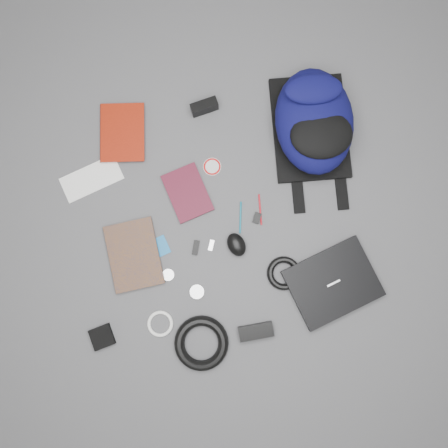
{
  "coord_description": "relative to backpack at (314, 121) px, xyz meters",
  "views": [
    {
      "loc": [
        -0.02,
        -0.16,
        1.72
      ],
      "look_at": [
        0.0,
        0.0,
        0.02
      ],
      "focal_mm": 35.0,
      "sensor_mm": 36.0,
      "label": 1
    }
  ],
  "objects": [
    {
      "name": "textbook_red",
      "position": [
        -0.84,
        0.09,
        -0.08
      ],
      "size": [
        0.2,
        0.26,
        0.03
      ],
      "primitive_type": "imported",
      "rotation": [
        0.0,
        0.0,
        -0.11
      ],
      "color": "maroon",
      "rests_on": "ground"
    },
    {
      "name": "mouse",
      "position": [
        -0.36,
        -0.42,
        -0.07
      ],
      "size": [
        0.09,
        0.11,
        0.05
      ],
      "primitive_type": "ellipsoid",
      "rotation": [
        0.0,
        0.0,
        0.31
      ],
      "color": "black",
      "rests_on": "ground"
    },
    {
      "name": "white_cable_coil",
      "position": [
        -0.69,
        -0.69,
        -0.09
      ],
      "size": [
        0.12,
        0.12,
        0.01
      ],
      "primitive_type": "torus",
      "rotation": [
        0.0,
        0.0,
        -0.2
      ],
      "color": "white",
      "rests_on": "ground"
    },
    {
      "name": "power_brick",
      "position": [
        -0.33,
        -0.76,
        -0.08
      ],
      "size": [
        0.13,
        0.06,
        0.03
      ],
      "primitive_type": "cube",
      "rotation": [
        0.0,
        0.0,
        0.04
      ],
      "color": "black",
      "rests_on": "ground"
    },
    {
      "name": "headphone_right",
      "position": [
        -0.54,
        -0.58,
        -0.09
      ],
      "size": [
        0.07,
        0.07,
        0.01
      ],
      "primitive_type": "cylinder",
      "rotation": [
        0.0,
        0.0,
        0.31
      ],
      "color": "#ADADAF",
      "rests_on": "ground"
    },
    {
      "name": "pouch",
      "position": [
        -0.92,
        -0.71,
        -0.09
      ],
      "size": [
        0.1,
        0.1,
        0.02
      ],
      "primitive_type": "cube",
      "rotation": [
        0.0,
        0.0,
        0.23
      ],
      "color": "black",
      "rests_on": "ground"
    },
    {
      "name": "compact_camera",
      "position": [
        -0.41,
        0.14,
        -0.07
      ],
      "size": [
        0.11,
        0.06,
        0.06
      ],
      "primitive_type": "cube",
      "rotation": [
        0.0,
        0.0,
        0.2
      ],
      "color": "black",
      "rests_on": "ground"
    },
    {
      "name": "laptop",
      "position": [
        -0.01,
        -0.62,
        -0.08
      ],
      "size": [
        0.39,
        0.34,
        0.03
      ],
      "primitive_type": "cube",
      "rotation": [
        0.0,
        0.0,
        0.31
      ],
      "color": "black",
      "rests_on": "ground"
    },
    {
      "name": "headphone_left",
      "position": [
        -0.64,
        -0.5,
        -0.09
      ],
      "size": [
        0.06,
        0.06,
        0.01
      ],
      "primitive_type": "cylinder",
      "rotation": [
        0.0,
        0.0,
        -0.28
      ],
      "color": "#BAB9BC",
      "rests_on": "ground"
    },
    {
      "name": "power_cord_coil",
      "position": [
        -0.54,
        -0.78,
        -0.08
      ],
      "size": [
        0.22,
        0.22,
        0.04
      ],
      "primitive_type": "torus",
      "rotation": [
        0.0,
        0.0,
        0.08
      ],
      "color": "black",
      "rests_on": "ground"
    },
    {
      "name": "pen_red",
      "position": [
        -0.24,
        -0.3,
        -0.09
      ],
      "size": [
        0.01,
        0.12,
        0.01
      ],
      "primitive_type": "cylinder",
      "rotation": [
        1.57,
        0.0,
        -0.06
      ],
      "color": "#B70E18",
      "rests_on": "ground"
    },
    {
      "name": "id_badge",
      "position": [
        -0.65,
        -0.39,
        -0.1
      ],
      "size": [
        0.07,
        0.09,
        0.0
      ],
      "primitive_type": "cube",
      "rotation": [
        0.0,
        0.0,
        0.3
      ],
      "color": "#1563A3",
      "rests_on": "ground"
    },
    {
      "name": "pen_teal",
      "position": [
        -0.33,
        -0.32,
        -0.09
      ],
      "size": [
        0.03,
        0.12,
        0.01
      ],
      "primitive_type": "cylinder",
      "rotation": [
        1.57,
        0.0,
        -0.17
      ],
      "color": "#0D627B",
      "rests_on": "ground"
    },
    {
      "name": "backpack",
      "position": [
        0.0,
        0.0,
        0.0
      ],
      "size": [
        0.35,
        0.48,
        0.19
      ],
      "primitive_type": null,
      "rotation": [
        0.0,
        0.0,
        -0.06
      ],
      "color": "#070832",
      "rests_on": "ground"
    },
    {
      "name": "key_fob",
      "position": [
        -0.26,
        -0.33,
        -0.09
      ],
      "size": [
        0.04,
        0.05,
        0.01
      ],
      "primitive_type": "cube",
      "rotation": [
        0.0,
        0.0,
        -0.43
      ],
      "color": "black",
      "rests_on": "ground"
    },
    {
      "name": "usb_black",
      "position": [
        -0.52,
        -0.41,
        -0.09
      ],
      "size": [
        0.04,
        0.06,
        0.01
      ],
      "primitive_type": "cube",
      "rotation": [
        0.0,
        0.0,
        -0.3
      ],
      "color": "black",
      "rests_on": "ground"
    },
    {
      "name": "sticker_disc",
      "position": [
        -0.41,
        -0.1,
        -0.1
      ],
      "size": [
        0.08,
        0.08,
        0.0
      ],
      "primitive_type": "cylinder",
      "rotation": [
        0.0,
        0.0,
        0.14
      ],
      "color": "silver",
      "rests_on": "ground"
    },
    {
      "name": "dvd_case",
      "position": [
        -0.52,
        -0.19,
        -0.09
      ],
      "size": [
        0.2,
        0.24,
        0.02
      ],
      "primitive_type": "cube",
      "rotation": [
        0.0,
        0.0,
        0.27
      ],
      "color": "#3E0C18",
      "rests_on": "ground"
    },
    {
      "name": "cable_coil",
      "position": [
        -0.19,
        -0.56,
        -0.08
      ],
      "size": [
        0.17,
        0.17,
        0.03
      ],
      "primitive_type": "torus",
      "rotation": [
        0.0,
        0.0,
        0.42
      ],
      "color": "black",
      "rests_on": "ground"
    },
    {
      "name": "comic_book",
      "position": [
        -0.86,
        -0.42,
        -0.09
      ],
      "size": [
        0.22,
        0.28,
        0.02
      ],
      "primitive_type": "imported",
      "rotation": [
        0.0,
        0.0,
        0.09
      ],
      "color": "#A35B0B",
      "rests_on": "ground"
    },
    {
      "name": "ground",
      "position": [
        -0.39,
        -0.34,
        -0.1
      ],
      "size": [
        4.0,
        4.0,
        0.0
      ],
      "primitive_type": "plane",
      "color": "#4F4F51",
      "rests_on": "ground"
    },
    {
      "name": "envelope",
      "position": [
        -0.9,
        -0.08,
        -0.09
      ],
      "size": [
        0.26,
        0.18,
        0.0
      ],
      "primitive_type": "cube",
      "rotation": [
        0.0,
        0.0,
        0.3
      ],
      "color": "white",
      "rests_on": "ground"
    },
    {
      "name": "usb_silver",
      "position": [
        -0.46,
        -0.41,
        -0.09
      ],
      "size": [
        0.03,
        0.05,
        0.01
      ],
      "primitive_type": "cube",
      "rotation": [
        0.0,
        0.0,
        -0.37
      ],
      "color": "silver",
      "rests_on": "ground"
    }
  ]
}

